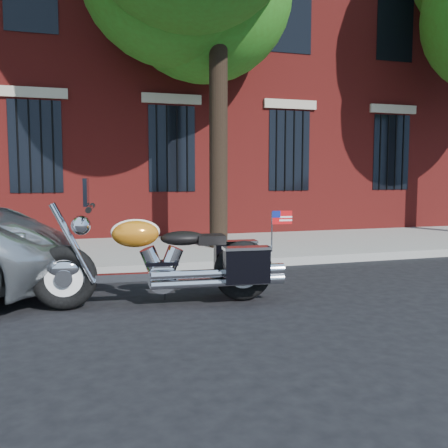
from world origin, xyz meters
name	(u,v)px	position (x,y,z in m)	size (l,w,h in m)	color
ground	(243,286)	(0.00, 0.00, 0.00)	(120.00, 120.00, 0.00)	black
curb	(216,265)	(0.00, 1.38, 0.07)	(40.00, 0.16, 0.15)	gray
sidewalk	(190,249)	(0.00, 3.26, 0.07)	(40.00, 3.60, 0.15)	gray
building	(141,38)	(0.00, 10.06, 6.00)	(26.00, 10.08, 12.00)	maroon
motorcycle	(170,263)	(-1.18, -0.72, 0.52)	(2.99, 1.00, 1.53)	black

